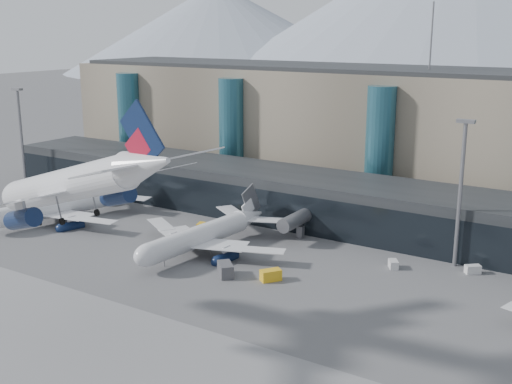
# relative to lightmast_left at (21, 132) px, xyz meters

# --- Properties ---
(ground) EXTENTS (900.00, 900.00, 0.00)m
(ground) POSITION_rel_lightmast_left_xyz_m (80.00, -45.00, -14.42)
(ground) COLOR #515154
(ground) RESTS_ON ground
(runway_strip) EXTENTS (400.00, 40.00, 0.04)m
(runway_strip) POSITION_rel_lightmast_left_xyz_m (80.00, -60.00, -14.40)
(runway_strip) COLOR slate
(runway_strip) RESTS_ON ground
(runway_markings) EXTENTS (128.00, 1.00, 0.02)m
(runway_markings) POSITION_rel_lightmast_left_xyz_m (80.00, -60.00, -14.37)
(runway_markings) COLOR gold
(runway_markings) RESTS_ON ground
(concourse) EXTENTS (170.00, 27.00, 10.00)m
(concourse) POSITION_rel_lightmast_left_xyz_m (79.98, 12.73, -9.45)
(concourse) COLOR black
(concourse) RESTS_ON ground
(terminal_main) EXTENTS (130.00, 30.00, 31.00)m
(terminal_main) POSITION_rel_lightmast_left_xyz_m (55.00, 45.00, 1.03)
(terminal_main) COLOR gray
(terminal_main) RESTS_ON ground
(teal_towers) EXTENTS (116.40, 19.40, 46.00)m
(teal_towers) POSITION_rel_lightmast_left_xyz_m (65.01, 29.01, -0.41)
(teal_towers) COLOR #265A6C
(teal_towers) RESTS_ON ground
(lightmast_left) EXTENTS (3.00, 1.20, 25.60)m
(lightmast_left) POSITION_rel_lightmast_left_xyz_m (0.00, 0.00, 0.00)
(lightmast_left) COLOR slate
(lightmast_left) RESTS_ON ground
(lightmast_mid) EXTENTS (3.00, 1.20, 25.60)m
(lightmast_mid) POSITION_rel_lightmast_left_xyz_m (110.00, 3.00, 0.00)
(lightmast_mid) COLOR slate
(lightmast_mid) RESTS_ON ground
(hero_jet) EXTENTS (38.24, 38.07, 12.39)m
(hero_jet) POSITION_rel_lightmast_left_xyz_m (76.73, -49.83, 7.87)
(hero_jet) COLOR silver
(hero_jet) RESTS_ON ground
(jet_parked_left) EXTENTS (34.17, 35.44, 11.38)m
(jet_parked_left) POSITION_rel_lightmast_left_xyz_m (31.87, -13.33, -10.12)
(jet_parked_left) COLOR silver
(jet_parked_left) RESTS_ON ground
(jet_parked_mid) EXTENTS (35.19, 34.81, 11.38)m
(jet_parked_mid) POSITION_rel_lightmast_left_xyz_m (68.79, -12.57, -10.11)
(jet_parked_mid) COLOR silver
(jet_parked_mid) RESTS_ON ground
(veh_b) EXTENTS (1.98, 2.55, 1.29)m
(veh_b) POSITION_rel_lightmast_left_xyz_m (60.05, -4.03, -13.77)
(veh_b) COLOR gold
(veh_b) RESTS_ON ground
(veh_c) EXTENTS (4.37, 4.30, 2.23)m
(veh_c) POSITION_rel_lightmast_left_xyz_m (79.09, -22.35, -13.30)
(veh_c) COLOR #48484D
(veh_c) RESTS_ON ground
(veh_d) EXTENTS (2.81, 2.68, 1.45)m
(veh_d) POSITION_rel_lightmast_left_xyz_m (113.63, 1.00, -13.69)
(veh_d) COLOR silver
(veh_d) RESTS_ON ground
(veh_f) EXTENTS (3.00, 3.23, 1.62)m
(veh_f) POSITION_rel_lightmast_left_xyz_m (29.34, -9.69, -13.61)
(veh_f) COLOR #48484D
(veh_f) RESTS_ON ground
(veh_g) EXTENTS (2.46, 2.77, 1.40)m
(veh_g) POSITION_rel_lightmast_left_xyz_m (101.41, -3.82, -13.72)
(veh_g) COLOR silver
(veh_g) RESTS_ON ground
(veh_h) EXTENTS (3.39, 3.75, 1.85)m
(veh_h) POSITION_rel_lightmast_left_xyz_m (86.48, -19.98, -13.49)
(veh_h) COLOR gold
(veh_h) RESTS_ON ground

